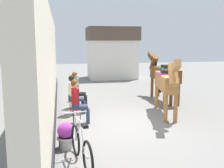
{
  "coord_description": "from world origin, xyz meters",
  "views": [
    {
      "loc": [
        -2.2,
        -7.96,
        2.53
      ],
      "look_at": [
        -0.4,
        1.2,
        1.05
      ],
      "focal_mm": 43.02,
      "sensor_mm": 36.0,
      "label": 1
    }
  ],
  "objects_px": {
    "seated_visitor_near": "(77,99)",
    "flower_planter_near": "(66,135)",
    "seated_visitor_far": "(77,88)",
    "satchel_bag": "(72,100)",
    "seated_visitor_middle": "(74,93)",
    "saddled_horse_far": "(163,74)",
    "saddled_horse_near": "(166,82)",
    "leaning_bicycle": "(81,147)"
  },
  "relations": [
    {
      "from": "seated_visitor_near",
      "to": "flower_planter_near",
      "type": "relative_size",
      "value": 2.17
    },
    {
      "from": "seated_visitor_far",
      "to": "satchel_bag",
      "type": "relative_size",
      "value": 4.96
    },
    {
      "from": "seated_visitor_middle",
      "to": "saddled_horse_far",
      "type": "xyz_separation_m",
      "value": [
        3.88,
        1.53,
        0.38
      ]
    },
    {
      "from": "saddled_horse_near",
      "to": "flower_planter_near",
      "type": "bearing_deg",
      "value": -146.64
    },
    {
      "from": "seated_visitor_near",
      "to": "seated_visitor_middle",
      "type": "distance_m",
      "value": 1.11
    },
    {
      "from": "saddled_horse_far",
      "to": "leaning_bicycle",
      "type": "xyz_separation_m",
      "value": [
        -3.98,
        -5.52,
        -0.76
      ]
    },
    {
      "from": "seated_visitor_near",
      "to": "saddled_horse_far",
      "type": "distance_m",
      "value": 4.68
    },
    {
      "from": "seated_visitor_far",
      "to": "satchel_bag",
      "type": "height_order",
      "value": "seated_visitor_far"
    },
    {
      "from": "seated_visitor_far",
      "to": "leaning_bicycle",
      "type": "relative_size",
      "value": 0.8
    },
    {
      "from": "saddled_horse_far",
      "to": "seated_visitor_far",
      "type": "bearing_deg",
      "value": -171.61
    },
    {
      "from": "flower_planter_near",
      "to": "saddled_horse_near",
      "type": "bearing_deg",
      "value": 33.36
    },
    {
      "from": "saddled_horse_far",
      "to": "satchel_bag",
      "type": "distance_m",
      "value": 4.05
    },
    {
      "from": "saddled_horse_far",
      "to": "leaning_bicycle",
      "type": "height_order",
      "value": "saddled_horse_far"
    },
    {
      "from": "saddled_horse_near",
      "to": "seated_visitor_near",
      "type": "bearing_deg",
      "value": -173.29
    },
    {
      "from": "seated_visitor_near",
      "to": "seated_visitor_far",
      "type": "distance_m",
      "value": 2.09
    },
    {
      "from": "seated_visitor_far",
      "to": "flower_planter_near",
      "type": "xyz_separation_m",
      "value": [
        -0.55,
        -4.01,
        -0.44
      ]
    },
    {
      "from": "satchel_bag",
      "to": "saddled_horse_near",
      "type": "bearing_deg",
      "value": 131.18
    },
    {
      "from": "leaning_bicycle",
      "to": "satchel_bag",
      "type": "distance_m",
      "value": 5.99
    },
    {
      "from": "satchel_bag",
      "to": "seated_visitor_far",
      "type": "bearing_deg",
      "value": 92.05
    },
    {
      "from": "seated_visitor_middle",
      "to": "satchel_bag",
      "type": "bearing_deg",
      "value": 90.1
    },
    {
      "from": "flower_planter_near",
      "to": "leaning_bicycle",
      "type": "bearing_deg",
      "value": -73.27
    },
    {
      "from": "saddled_horse_near",
      "to": "leaning_bicycle",
      "type": "height_order",
      "value": "saddled_horse_near"
    },
    {
      "from": "seated_visitor_middle",
      "to": "saddled_horse_near",
      "type": "height_order",
      "value": "saddled_horse_near"
    },
    {
      "from": "seated_visitor_near",
      "to": "seated_visitor_far",
      "type": "height_order",
      "value": "same"
    },
    {
      "from": "seated_visitor_far",
      "to": "saddled_horse_near",
      "type": "xyz_separation_m",
      "value": [
        2.92,
        -1.73,
        0.38
      ]
    },
    {
      "from": "saddled_horse_far",
      "to": "flower_planter_near",
      "type": "xyz_separation_m",
      "value": [
        -4.27,
        -4.56,
        -0.82
      ]
    },
    {
      "from": "seated_visitor_near",
      "to": "seated_visitor_middle",
      "type": "height_order",
      "value": "same"
    },
    {
      "from": "flower_planter_near",
      "to": "seated_visitor_far",
      "type": "bearing_deg",
      "value": 82.23
    },
    {
      "from": "seated_visitor_far",
      "to": "leaning_bicycle",
      "type": "xyz_separation_m",
      "value": [
        -0.26,
        -4.97,
        -0.38
      ]
    },
    {
      "from": "saddled_horse_near",
      "to": "leaning_bicycle",
      "type": "bearing_deg",
      "value": -134.36
    },
    {
      "from": "saddled_horse_far",
      "to": "seated_visitor_near",
      "type": "bearing_deg",
      "value": -145.63
    },
    {
      "from": "seated_visitor_middle",
      "to": "saddled_horse_far",
      "type": "relative_size",
      "value": 0.46
    },
    {
      "from": "seated_visitor_near",
      "to": "leaning_bicycle",
      "type": "xyz_separation_m",
      "value": [
        -0.13,
        -2.89,
        -0.38
      ]
    },
    {
      "from": "saddled_horse_near",
      "to": "satchel_bag",
      "type": "distance_m",
      "value": 4.25
    },
    {
      "from": "leaning_bicycle",
      "to": "satchel_bag",
      "type": "relative_size",
      "value": 6.24
    },
    {
      "from": "seated_visitor_far",
      "to": "saddled_horse_far",
      "type": "xyz_separation_m",
      "value": [
        3.72,
        0.55,
        0.38
      ]
    },
    {
      "from": "flower_planter_near",
      "to": "seated_visitor_middle",
      "type": "bearing_deg",
      "value": 82.74
    },
    {
      "from": "leaning_bicycle",
      "to": "flower_planter_near",
      "type": "bearing_deg",
      "value": 106.73
    },
    {
      "from": "seated_visitor_near",
      "to": "saddled_horse_near",
      "type": "distance_m",
      "value": 3.09
    },
    {
      "from": "flower_planter_near",
      "to": "leaning_bicycle",
      "type": "xyz_separation_m",
      "value": [
        0.29,
        -0.96,
        0.06
      ]
    },
    {
      "from": "seated_visitor_near",
      "to": "seated_visitor_middle",
      "type": "bearing_deg",
      "value": 91.56
    },
    {
      "from": "saddled_horse_near",
      "to": "saddled_horse_far",
      "type": "height_order",
      "value": "same"
    }
  ]
}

